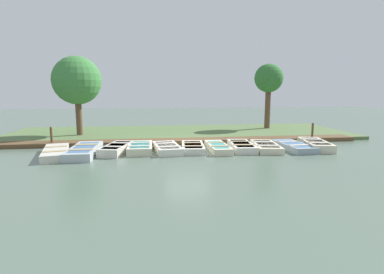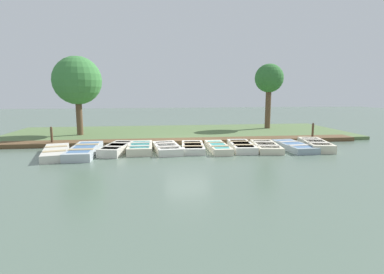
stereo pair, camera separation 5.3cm
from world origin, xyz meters
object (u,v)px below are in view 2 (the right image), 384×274
object	(u,v)px
mooring_post_near	(52,136)
rowboat_8	(266,146)
park_tree_left	(269,80)
rowboat_10	(315,144)
rowboat_0	(56,152)
rowboat_1	(84,151)
rowboat_6	(218,147)
rowboat_9	(294,146)
rowboat_2	(117,148)
mooring_post_far	(313,132)
park_tree_far_left	(77,81)
rowboat_3	(140,148)
rowboat_4	(167,148)
rowboat_5	(193,147)
rowboat_7	(241,146)

from	to	relation	value
mooring_post_near	rowboat_8	bearing A→B (deg)	78.28
park_tree_left	rowboat_10	bearing A→B (deg)	-1.09
rowboat_0	rowboat_1	world-z (taller)	rowboat_1
rowboat_6	park_tree_left	size ratio (longest dim) A/B	0.56
rowboat_0	rowboat_1	distance (m)	1.31
rowboat_9	rowboat_6	bearing A→B (deg)	-95.60
rowboat_2	rowboat_10	bearing A→B (deg)	101.71
rowboat_6	rowboat_9	xyz separation A→B (m)	(0.18, 4.16, -0.01)
mooring_post_far	park_tree_far_left	distance (m)	15.56
rowboat_1	rowboat_10	xyz separation A→B (m)	(-0.07, 12.25, 0.01)
rowboat_0	mooring_post_far	distance (m)	14.98
rowboat_3	rowboat_9	bearing A→B (deg)	86.93
rowboat_8	rowboat_9	distance (m)	1.53
rowboat_0	rowboat_4	distance (m)	5.42
rowboat_10	mooring_post_far	distance (m)	2.75
rowboat_0	mooring_post_far	world-z (taller)	mooring_post_far
mooring_post_far	rowboat_4	bearing A→B (deg)	-76.14
rowboat_5	rowboat_6	xyz separation A→B (m)	(0.17, 1.32, 0.00)
rowboat_4	park_tree_left	world-z (taller)	park_tree_left
park_tree_far_left	rowboat_6	bearing A→B (deg)	56.65
rowboat_9	park_tree_left	distance (m)	8.58
rowboat_8	park_tree_far_left	xyz separation A→B (m)	(-5.51, -10.91, 3.61)
rowboat_3	rowboat_7	bearing A→B (deg)	88.33
park_tree_far_left	rowboat_1	bearing A→B (deg)	14.82
rowboat_6	rowboat_9	world-z (taller)	rowboat_6
rowboat_5	park_tree_left	bearing A→B (deg)	141.20
rowboat_0	rowboat_2	world-z (taller)	rowboat_2
rowboat_0	rowboat_10	distance (m)	13.55
rowboat_5	mooring_post_near	size ratio (longest dim) A/B	2.38
rowboat_3	rowboat_7	xyz separation A→B (m)	(0.15, 5.40, -0.02)
rowboat_2	park_tree_left	world-z (taller)	park_tree_left
rowboat_4	rowboat_7	world-z (taller)	rowboat_4
rowboat_7	rowboat_9	size ratio (longest dim) A/B	0.96
mooring_post_near	mooring_post_far	world-z (taller)	same
rowboat_3	rowboat_7	distance (m)	5.40
rowboat_7	rowboat_6	bearing A→B (deg)	-80.52
rowboat_7	rowboat_9	xyz separation A→B (m)	(0.28, 2.84, -0.02)
rowboat_7	rowboat_10	distance (m)	4.14
rowboat_2	rowboat_5	size ratio (longest dim) A/B	1.08
rowboat_3	rowboat_9	xyz separation A→B (m)	(0.43, 8.23, -0.03)
rowboat_1	park_tree_left	size ratio (longest dim) A/B	0.69
rowboat_9	rowboat_10	size ratio (longest dim) A/B	0.97
rowboat_5	park_tree_far_left	bearing A→B (deg)	-122.10
rowboat_4	rowboat_7	distance (m)	4.01
rowboat_1	rowboat_5	distance (m)	5.49
rowboat_2	rowboat_5	world-z (taller)	rowboat_2
rowboat_4	park_tree_far_left	bearing A→B (deg)	-140.71
rowboat_5	rowboat_8	distance (m)	3.95
rowboat_2	rowboat_8	world-z (taller)	rowboat_2
mooring_post_near	park_tree_left	bearing A→B (deg)	108.78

